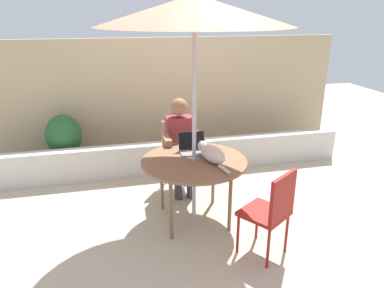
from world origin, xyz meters
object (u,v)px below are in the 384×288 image
Objects in this scene: cat at (212,153)px; chair_occupied at (178,149)px; potted_plant_near_fence at (64,140)px; patio_table at (194,164)px; chair_empty at (272,208)px; person_seated at (180,141)px; patio_umbrella at (194,11)px; laptop at (192,146)px.

chair_occupied is at bearing 100.57° from cat.
cat is 0.75× the size of potted_plant_near_fence.
patio_table is 1.28× the size of chair_occupied.
chair_empty is (0.56, -1.72, 0.00)m from chair_occupied.
cat reaches higher than patio_table.
person_seated is at bearing 109.62° from chair_empty.
chair_occupied is (0.00, 0.90, -1.73)m from patio_umbrella.
chair_empty is at bearing -64.43° from laptop.
cat is at bearing -17.80° from patio_umbrella.
laptop is at bearing -43.83° from potted_plant_near_fence.
person_seated is at bearing 94.89° from laptop.
potted_plant_near_fence is at bearing 130.88° from patio_table.
potted_plant_near_fence is at bearing 150.45° from chair_occupied.
cat is (0.18, -0.80, 0.12)m from person_seated.
patio_table is 0.92m from chair_occupied.
cat is (0.18, -0.06, -1.44)m from patio_umbrella.
cat reaches higher than chair_empty.
laptop is at bearing 115.57° from chair_empty.
patio_table is at bearing -99.08° from laptop.
chair_empty reaches higher than potted_plant_near_fence.
patio_table is 0.93× the size of person_seated.
chair_empty reaches higher than patio_table.
laptop reaches higher than patio_table.
patio_umbrella is at bearing -90.00° from person_seated.
chair_empty is at bearing -55.74° from patio_table.
chair_occupied is 2.95× the size of laptop.
chair_occupied reaches higher than patio_table.
laptop is 0.47× the size of cat.
patio_table is at bearing 0.00° from patio_umbrella.
potted_plant_near_fence is (-1.53, 1.03, -0.21)m from person_seated.
patio_table is 2.35m from potted_plant_near_fence.
potted_plant_near_fence is (-1.53, 0.87, -0.04)m from chair_occupied.
cat is 2.53m from potted_plant_near_fence.
person_seated reaches higher than cat.
chair_occupied is 1.00× the size of chair_empty.
laptop is at bearing 80.92° from patio_umbrella.
person_seated is at bearing 90.00° from patio_umbrella.
patio_umbrella is 2.94m from potted_plant_near_fence.
cat is at bearing -77.41° from person_seated.
person_seated is at bearing 102.59° from cat.
cat is at bearing -79.43° from chair_occupied.
chair_occupied is at bearing 90.00° from patio_table.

